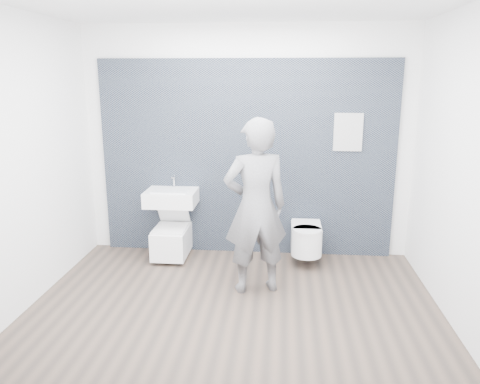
# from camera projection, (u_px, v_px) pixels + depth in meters

# --- Properties ---
(ground) EXTENTS (4.00, 4.00, 0.00)m
(ground) POSITION_uv_depth(u_px,v_px,m) (234.00, 305.00, 4.63)
(ground) COLOR #4F3F34
(ground) RESTS_ON ground
(room_shell) EXTENTS (4.00, 4.00, 4.00)m
(room_shell) POSITION_uv_depth(u_px,v_px,m) (234.00, 129.00, 4.20)
(room_shell) COLOR white
(room_shell) RESTS_ON ground
(tile_wall) EXTENTS (3.60, 0.06, 2.40)m
(tile_wall) POSITION_uv_depth(u_px,v_px,m) (246.00, 251.00, 6.05)
(tile_wall) COLOR black
(tile_wall) RESTS_ON ground
(washbasin) EXTENTS (0.61, 0.46, 0.46)m
(washbasin) POSITION_uv_depth(u_px,v_px,m) (171.00, 197.00, 5.69)
(washbasin) COLOR white
(washbasin) RESTS_ON ground
(toilet_square) EXTENTS (0.40, 0.58, 0.72)m
(toilet_square) POSITION_uv_depth(u_px,v_px,m) (172.00, 239.00, 5.76)
(toilet_square) COLOR white
(toilet_square) RESTS_ON ground
(toilet_rounded) EXTENTS (0.36, 0.61, 0.33)m
(toilet_rounded) POSITION_uv_depth(u_px,v_px,m) (306.00, 239.00, 5.58)
(toilet_rounded) COLOR white
(toilet_rounded) RESTS_ON ground
(info_placard) EXTENTS (0.34, 0.03, 0.45)m
(info_placard) POSITION_uv_depth(u_px,v_px,m) (341.00, 255.00, 5.90)
(info_placard) COLOR white
(info_placard) RESTS_ON ground
(visitor) EXTENTS (0.76, 0.61, 1.81)m
(visitor) POSITION_uv_depth(u_px,v_px,m) (256.00, 207.00, 4.74)
(visitor) COLOR slate
(visitor) RESTS_ON ground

